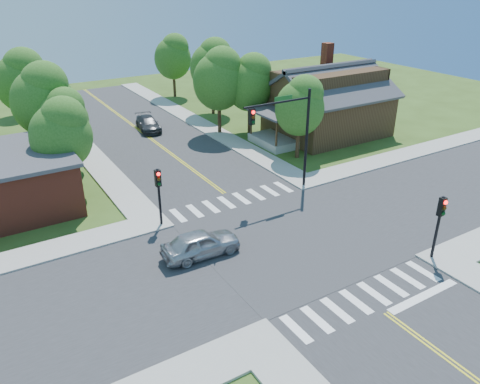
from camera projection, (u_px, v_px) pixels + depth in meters
ground at (288, 241)px, 27.40m from camera, size 100.00×100.00×0.00m
road_ns at (288, 241)px, 27.39m from camera, size 10.00×90.00×0.04m
road_ew at (288, 241)px, 27.39m from camera, size 90.00×10.00×0.04m
intersection_patch at (288, 241)px, 27.40m from camera, size 10.20×10.20×0.06m
sidewalk_ne at (320, 127)px, 47.01m from camera, size 40.00×40.00×0.14m
crosswalk_north at (234, 200)px, 32.15m from camera, size 8.85×2.00×0.01m
crosswalk_south at (365, 297)px, 22.60m from camera, size 8.85×2.00×0.01m
centerline at (288, 240)px, 27.38m from camera, size 0.30×90.00×0.01m
stop_bar at (423, 297)px, 22.72m from camera, size 4.60×0.45×0.09m
signal_mast_ne at (288, 126)px, 31.47m from camera, size 5.30×0.42×7.20m
signal_pole_se at (440, 216)px, 24.56m from camera, size 0.34×0.42×3.80m
signal_pole_nw at (159, 187)px, 27.91m from camera, size 0.34×0.42×3.80m
house_ne at (328, 100)px, 44.06m from camera, size 13.05×8.80×7.11m
tree_e_a at (301, 105)px, 37.73m from camera, size 4.10×3.89×6.96m
tree_e_b at (251, 81)px, 43.65m from camera, size 4.49×4.27×7.64m
tree_e_c at (213, 64)px, 49.62m from camera, size 4.79×4.55×8.15m
tree_e_d at (173, 56)px, 56.69m from camera, size 4.50×4.27×7.65m
tree_w_a at (62, 132)px, 31.23m from camera, size 4.13×3.92×7.01m
tree_w_b at (44, 98)px, 36.36m from camera, size 4.85×4.60×8.24m
tree_w_c at (23, 79)px, 42.43m from camera, size 4.87×4.62×8.27m
tree_w_d at (17, 77)px, 49.57m from camera, size 3.68×3.50×6.26m
tree_house at (220, 77)px, 43.19m from camera, size 4.85×4.61×8.25m
tree_bldg at (64, 117)px, 35.58m from camera, size 3.85×3.66×6.55m
car_silver at (201, 244)px, 25.68m from camera, size 2.07×4.52×1.50m
car_dgrey at (148, 124)px, 46.02m from camera, size 3.09×5.06×1.32m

